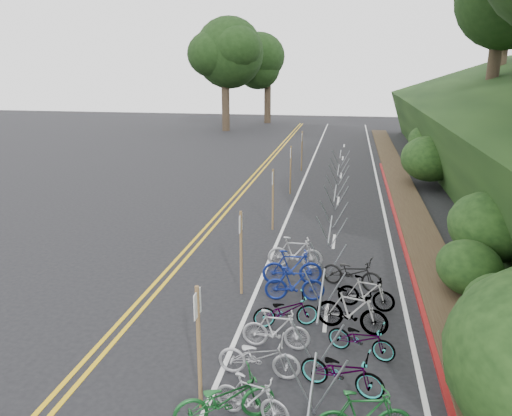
% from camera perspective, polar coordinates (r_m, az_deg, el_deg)
% --- Properties ---
extents(ground, '(120.00, 120.00, 0.00)m').
position_cam_1_polar(ground, '(10.81, -11.01, -20.62)').
color(ground, black).
rests_on(ground, ground).
extents(road_markings, '(7.47, 80.00, 0.01)m').
position_cam_1_polar(road_markings, '(19.41, 1.60, -3.29)').
color(road_markings, gold).
rests_on(road_markings, ground).
extents(red_curb, '(0.25, 28.00, 0.10)m').
position_cam_1_polar(red_curb, '(21.11, 16.16, -2.20)').
color(red_curb, maroon).
rests_on(red_curb, ground).
extents(bike_racks_rest, '(1.14, 23.00, 1.17)m').
position_cam_1_polar(bike_racks_rest, '(21.73, 9.00, 0.97)').
color(bike_racks_rest, gray).
rests_on(bike_racks_rest, ground).
extents(signpost_near, '(0.08, 0.40, 2.56)m').
position_cam_1_polar(signpost_near, '(9.69, -6.57, -14.76)').
color(signpost_near, brown).
rests_on(signpost_near, ground).
extents(signposts_rest, '(0.08, 18.40, 2.50)m').
position_cam_1_polar(signposts_rest, '(22.74, 3.09, 3.30)').
color(signposts_rest, brown).
rests_on(signposts_rest, ground).
extents(bike_front, '(1.48, 2.01, 1.01)m').
position_cam_1_polar(bike_front, '(9.81, -3.61, -20.95)').
color(bike_front, '#144C1E').
rests_on(bike_front, ground).
extents(bike_valet, '(3.03, 11.93, 1.10)m').
position_cam_1_polar(bike_valet, '(11.62, 6.45, -14.75)').
color(bike_valet, '#144C1E').
rests_on(bike_valet, ground).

